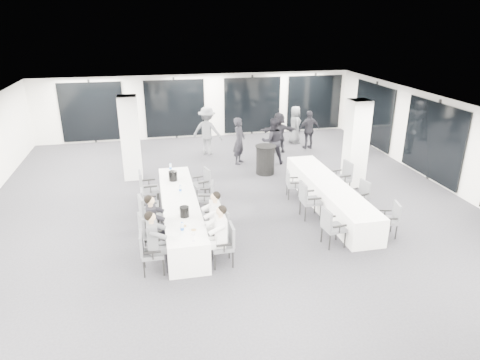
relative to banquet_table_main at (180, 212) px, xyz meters
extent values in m
cube|color=#242429|center=(1.52, 0.69, -0.39)|extent=(14.00, 16.00, 0.02)
cube|color=white|center=(1.52, 0.69, 2.43)|extent=(14.00, 16.00, 0.02)
cube|color=white|center=(8.53, 0.69, 1.02)|extent=(0.02, 16.00, 2.80)
cube|color=white|center=(1.52, 8.70, 1.02)|extent=(14.00, 0.02, 2.80)
cube|color=black|center=(1.52, 8.63, 0.98)|extent=(13.60, 0.06, 2.50)
cube|color=black|center=(8.46, 1.69, 0.98)|extent=(0.06, 14.00, 2.50)
cube|color=white|center=(-1.28, 3.89, 1.02)|extent=(0.60, 0.60, 2.80)
cube|color=white|center=(5.72, 1.69, 1.02)|extent=(0.60, 0.60, 2.80)
cube|color=silver|center=(0.00, 0.00, 0.00)|extent=(0.90, 5.00, 0.75)
cube|color=silver|center=(4.27, 0.26, 0.00)|extent=(0.90, 5.00, 0.75)
cylinder|color=black|center=(3.22, 3.35, 0.12)|extent=(0.64, 0.64, 1.00)
cylinder|color=black|center=(3.22, 3.35, 0.62)|extent=(0.73, 0.73, 0.02)
cube|color=#494B50|center=(-0.75, -2.09, 0.08)|extent=(0.47, 0.49, 0.08)
cube|color=#494B50|center=(-0.97, -2.09, 0.35)|extent=(0.06, 0.46, 0.46)
cylinder|color=black|center=(-0.95, -1.89, -0.17)|extent=(0.04, 0.04, 0.41)
cylinder|color=black|center=(-0.95, -2.29, -0.17)|extent=(0.04, 0.04, 0.41)
cylinder|color=black|center=(-0.55, -1.89, -0.17)|extent=(0.04, 0.04, 0.41)
cylinder|color=black|center=(-0.55, -2.29, -0.17)|extent=(0.04, 0.04, 0.41)
cube|color=black|center=(-0.75, -1.84, 0.25)|extent=(0.34, 0.04, 0.04)
cube|color=black|center=(-0.75, -2.34, 0.25)|extent=(0.34, 0.04, 0.04)
cube|color=#494B50|center=(-0.75, -1.23, 0.09)|extent=(0.57, 0.58, 0.08)
cube|color=#494B50|center=(-0.97, -1.28, 0.36)|extent=(0.16, 0.47, 0.47)
cylinder|color=black|center=(-1.00, -1.07, -0.16)|extent=(0.04, 0.04, 0.42)
cylinder|color=black|center=(-0.91, -1.47, -0.16)|extent=(0.04, 0.04, 0.42)
cylinder|color=black|center=(-0.59, -0.98, -0.16)|extent=(0.04, 0.04, 0.42)
cylinder|color=black|center=(-0.50, -1.38, -0.16)|extent=(0.04, 0.04, 0.42)
cube|color=black|center=(-0.81, -0.98, 0.26)|extent=(0.35, 0.12, 0.04)
cube|color=black|center=(-0.69, -1.48, 0.26)|extent=(0.35, 0.12, 0.04)
cube|color=#494B50|center=(-0.75, -0.19, 0.10)|extent=(0.57, 0.59, 0.08)
cube|color=#494B50|center=(-0.98, -0.24, 0.38)|extent=(0.16, 0.48, 0.48)
cylinder|color=black|center=(-1.00, -0.03, -0.16)|extent=(0.04, 0.04, 0.43)
cylinder|color=black|center=(-0.91, -0.44, -0.16)|extent=(0.04, 0.04, 0.43)
cylinder|color=black|center=(-0.59, 0.06, -0.16)|extent=(0.04, 0.04, 0.43)
cylinder|color=black|center=(-0.50, -0.35, -0.16)|extent=(0.04, 0.04, 0.43)
cube|color=black|center=(-0.80, 0.07, 0.27)|extent=(0.36, 0.11, 0.04)
cube|color=black|center=(-0.70, -0.45, 0.27)|extent=(0.36, 0.11, 0.04)
cube|color=#494B50|center=(-0.75, 0.49, 0.05)|extent=(0.44, 0.46, 0.08)
cube|color=#494B50|center=(-0.96, 0.49, 0.31)|extent=(0.06, 0.44, 0.43)
cylinder|color=black|center=(-0.94, 0.68, -0.18)|extent=(0.03, 0.03, 0.39)
cylinder|color=black|center=(-0.94, 0.30, -0.18)|extent=(0.03, 0.03, 0.39)
cylinder|color=black|center=(-0.56, 0.68, -0.18)|extent=(0.03, 0.03, 0.39)
cylinder|color=black|center=(-0.56, 0.30, -0.18)|extent=(0.03, 0.03, 0.39)
cube|color=black|center=(-0.75, 0.73, 0.21)|extent=(0.32, 0.04, 0.04)
cube|color=black|center=(-0.75, 0.25, 0.21)|extent=(0.32, 0.04, 0.04)
cube|color=#494B50|center=(-0.75, 1.48, 0.12)|extent=(0.54, 0.57, 0.09)
cube|color=#494B50|center=(-0.99, 1.46, 0.42)|extent=(0.10, 0.51, 0.51)
cylinder|color=black|center=(-0.99, 1.68, -0.15)|extent=(0.04, 0.04, 0.45)
cylinder|color=black|center=(-0.95, 1.24, -0.15)|extent=(0.04, 0.04, 0.45)
cylinder|color=black|center=(-0.55, 1.72, -0.15)|extent=(0.04, 0.04, 0.45)
cylinder|color=black|center=(-0.51, 1.28, -0.15)|extent=(0.04, 0.04, 0.45)
cube|color=black|center=(-0.77, 1.75, 0.31)|extent=(0.38, 0.07, 0.04)
cube|color=black|center=(-0.73, 1.21, 0.31)|extent=(0.38, 0.07, 0.04)
cube|color=#494B50|center=(0.75, -2.11, 0.08)|extent=(0.47, 0.49, 0.08)
cube|color=#494B50|center=(0.97, -2.10, 0.35)|extent=(0.07, 0.46, 0.46)
cylinder|color=black|center=(0.95, -2.30, -0.17)|extent=(0.04, 0.04, 0.41)
cylinder|color=black|center=(0.95, -1.90, -0.17)|extent=(0.04, 0.04, 0.41)
cylinder|color=black|center=(0.55, -2.31, -0.17)|extent=(0.04, 0.04, 0.41)
cylinder|color=black|center=(0.55, -1.91, -0.17)|extent=(0.04, 0.04, 0.41)
cube|color=black|center=(0.75, -2.36, 0.25)|extent=(0.34, 0.05, 0.04)
cube|color=black|center=(0.75, -1.85, 0.25)|extent=(0.34, 0.05, 0.04)
cube|color=#494B50|center=(0.75, -1.33, 0.07)|extent=(0.55, 0.56, 0.08)
cube|color=#494B50|center=(0.96, -1.28, 0.33)|extent=(0.16, 0.45, 0.45)
cylinder|color=black|center=(0.99, -1.47, -0.17)|extent=(0.04, 0.04, 0.40)
cylinder|color=black|center=(0.90, -1.09, -0.17)|extent=(0.04, 0.04, 0.40)
cylinder|color=black|center=(0.60, -1.56, -0.17)|extent=(0.04, 0.04, 0.40)
cylinder|color=black|center=(0.51, -1.18, -0.17)|extent=(0.04, 0.04, 0.40)
cube|color=black|center=(0.81, -1.57, 0.24)|extent=(0.34, 0.11, 0.04)
cube|color=black|center=(0.69, -1.09, 0.24)|extent=(0.34, 0.11, 0.04)
cube|color=#494B50|center=(0.75, -0.41, 0.07)|extent=(0.49, 0.51, 0.08)
cube|color=#494B50|center=(0.97, -0.42, 0.34)|extent=(0.09, 0.46, 0.46)
cylinder|color=black|center=(0.93, -0.62, -0.17)|extent=(0.04, 0.04, 0.41)
cylinder|color=black|center=(0.96, -0.22, -0.17)|extent=(0.04, 0.04, 0.41)
cylinder|color=black|center=(0.54, -0.59, -0.17)|extent=(0.04, 0.04, 0.41)
cylinder|color=black|center=(0.57, -0.19, -0.17)|extent=(0.04, 0.04, 0.41)
cube|color=black|center=(0.73, -0.66, 0.24)|extent=(0.34, 0.06, 0.04)
cube|color=black|center=(0.77, -0.16, 0.24)|extent=(0.34, 0.06, 0.04)
cube|color=#494B50|center=(0.75, 0.69, 0.05)|extent=(0.52, 0.53, 0.08)
cube|color=#494B50|center=(0.95, 0.65, 0.30)|extent=(0.15, 0.44, 0.43)
cylinder|color=black|center=(0.89, 0.47, -0.18)|extent=(0.03, 0.03, 0.39)
cylinder|color=black|center=(0.97, 0.84, -0.18)|extent=(0.03, 0.03, 0.39)
cylinder|color=black|center=(0.53, 0.55, -0.18)|extent=(0.03, 0.03, 0.39)
cylinder|color=black|center=(0.61, 0.92, -0.18)|extent=(0.03, 0.03, 0.39)
cube|color=black|center=(0.70, 0.46, 0.21)|extent=(0.32, 0.11, 0.04)
cube|color=black|center=(0.80, 0.92, 0.21)|extent=(0.32, 0.11, 0.04)
cube|color=#494B50|center=(0.75, 1.65, 0.06)|extent=(0.55, 0.56, 0.08)
cube|color=#494B50|center=(0.96, 1.70, 0.33)|extent=(0.16, 0.45, 0.45)
cylinder|color=black|center=(0.99, 1.51, -0.17)|extent=(0.04, 0.04, 0.40)
cylinder|color=black|center=(0.89, 1.89, -0.17)|extent=(0.04, 0.04, 0.40)
cylinder|color=black|center=(0.61, 1.41, -0.17)|extent=(0.04, 0.04, 0.40)
cylinder|color=black|center=(0.51, 1.79, -0.17)|extent=(0.04, 0.04, 0.40)
cube|color=black|center=(0.81, 1.41, 0.23)|extent=(0.33, 0.12, 0.04)
cube|color=black|center=(0.69, 1.89, 0.23)|extent=(0.33, 0.12, 0.04)
cube|color=#494B50|center=(3.52, -1.82, 0.08)|extent=(0.51, 0.53, 0.08)
cube|color=#494B50|center=(3.29, -1.84, 0.35)|extent=(0.11, 0.47, 0.47)
cylinder|color=black|center=(3.29, -1.63, -0.17)|extent=(0.04, 0.04, 0.42)
cylinder|color=black|center=(3.33, -2.04, -0.17)|extent=(0.04, 0.04, 0.42)
cylinder|color=black|center=(3.70, -1.59, -0.17)|extent=(0.04, 0.04, 0.42)
cylinder|color=black|center=(3.74, -2.00, -0.17)|extent=(0.04, 0.04, 0.42)
cube|color=black|center=(3.49, -1.56, 0.25)|extent=(0.35, 0.07, 0.04)
cube|color=black|center=(3.54, -2.07, 0.25)|extent=(0.35, 0.07, 0.04)
cube|color=#494B50|center=(3.52, -0.27, 0.11)|extent=(0.50, 0.52, 0.09)
cube|color=#494B50|center=(3.28, -0.27, 0.40)|extent=(0.07, 0.50, 0.50)
cylinder|color=black|center=(3.30, -0.05, -0.15)|extent=(0.04, 0.04, 0.44)
cylinder|color=black|center=(3.30, -0.48, -0.15)|extent=(0.04, 0.04, 0.44)
cylinder|color=black|center=(3.73, -0.05, -0.15)|extent=(0.04, 0.04, 0.44)
cylinder|color=black|center=(3.73, -0.49, -0.15)|extent=(0.04, 0.04, 0.44)
cube|color=black|center=(3.52, 0.00, 0.29)|extent=(0.37, 0.05, 0.04)
cube|color=black|center=(3.51, -0.54, 0.29)|extent=(0.37, 0.05, 0.04)
cube|color=#494B50|center=(3.52, 1.13, 0.03)|extent=(0.48, 0.49, 0.07)
cube|color=#494B50|center=(3.32, 1.16, 0.28)|extent=(0.12, 0.42, 0.42)
cylinder|color=black|center=(3.37, 1.33, -0.19)|extent=(0.03, 0.03, 0.37)
cylinder|color=black|center=(3.31, 0.98, -0.19)|extent=(0.03, 0.03, 0.37)
cylinder|color=black|center=(3.72, 1.28, -0.19)|extent=(0.03, 0.03, 0.37)
cylinder|color=black|center=(3.67, 0.92, -0.19)|extent=(0.03, 0.03, 0.37)
cube|color=black|center=(3.55, 1.35, 0.18)|extent=(0.31, 0.08, 0.04)
cube|color=black|center=(3.48, 0.90, 0.18)|extent=(0.31, 0.08, 0.04)
cube|color=#494B50|center=(5.02, -1.66, 0.05)|extent=(0.52, 0.53, 0.08)
cube|color=#494B50|center=(5.22, -1.70, 0.30)|extent=(0.15, 0.44, 0.43)
cylinder|color=black|center=(5.16, -1.88, -0.18)|extent=(0.03, 0.03, 0.39)
cylinder|color=black|center=(5.24, -1.51, -0.18)|extent=(0.03, 0.03, 0.39)
cylinder|color=black|center=(4.79, -1.80, -0.18)|extent=(0.03, 0.03, 0.39)
cylinder|color=black|center=(4.87, -1.43, -0.18)|extent=(0.03, 0.03, 0.39)
cube|color=black|center=(4.97, -1.89, 0.21)|extent=(0.32, 0.11, 0.04)
cube|color=black|center=(5.07, -1.43, 0.21)|extent=(0.32, 0.11, 0.04)
cube|color=#494B50|center=(5.02, -0.10, 0.03)|extent=(0.51, 0.52, 0.07)
cube|color=#494B50|center=(5.21, -0.06, 0.28)|extent=(0.15, 0.42, 0.42)
cylinder|color=black|center=(5.23, -0.24, -0.19)|extent=(0.03, 0.03, 0.37)
cylinder|color=black|center=(5.15, 0.12, -0.19)|extent=(0.03, 0.03, 0.37)
cylinder|color=black|center=(4.88, -0.32, -0.19)|extent=(0.03, 0.03, 0.37)
cylinder|color=black|center=(4.80, 0.03, -0.19)|extent=(0.03, 0.03, 0.37)
cube|color=black|center=(5.07, -0.32, 0.19)|extent=(0.31, 0.11, 0.04)
cube|color=black|center=(4.96, 0.12, 0.19)|extent=(0.31, 0.11, 0.04)
cube|color=#494B50|center=(5.02, 1.13, 0.11)|extent=(0.55, 0.57, 0.09)
cube|color=#494B50|center=(5.25, 1.16, 0.40)|extent=(0.12, 0.50, 0.49)
cylinder|color=black|center=(5.25, 0.95, -0.16)|extent=(0.04, 0.04, 0.44)
cylinder|color=black|center=(5.20, 1.37, -0.16)|extent=(0.04, 0.04, 0.44)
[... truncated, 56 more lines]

